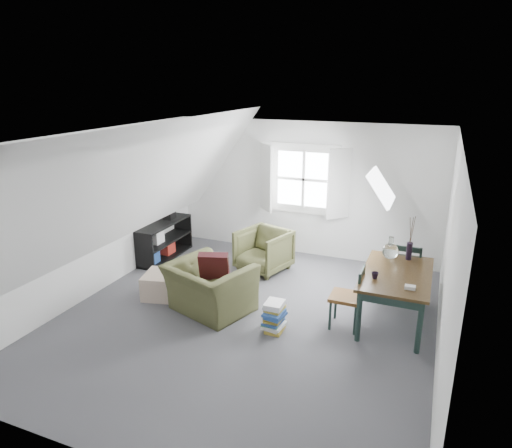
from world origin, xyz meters
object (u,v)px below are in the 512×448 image
at_px(armchair_near, 210,310).
at_px(dining_table, 396,279).
at_px(magazine_stack, 274,317).
at_px(dining_chair_near, 349,296).
at_px(media_shelf, 162,242).
at_px(ottoman, 163,285).
at_px(dining_chair_far, 407,269).
at_px(armchair_far, 263,270).

height_order(armchair_near, dining_table, dining_table).
distance_m(dining_table, magazine_stack, 1.72).
relative_size(dining_table, dining_chair_near, 1.70).
relative_size(media_shelf, magazine_stack, 3.28).
bearing_deg(ottoman, media_shelf, 123.78).
relative_size(armchair_near, dining_chair_far, 1.25).
relative_size(armchair_near, dining_table, 0.75).
bearing_deg(dining_chair_near, dining_chair_far, 139.32).
relative_size(armchair_near, media_shelf, 0.83).
bearing_deg(armchair_far, media_shelf, -157.36).
bearing_deg(magazine_stack, dining_chair_near, 27.96).
height_order(armchair_far, dining_table, dining_table).
height_order(armchair_near, ottoman, ottoman).
relative_size(armchair_far, dining_chair_far, 0.92).
relative_size(dining_table, media_shelf, 1.11).
distance_m(armchair_near, magazine_stack, 1.08).
bearing_deg(dining_chair_far, armchair_far, -23.92).
bearing_deg(dining_table, media_shelf, 172.74).
bearing_deg(dining_table, armchair_near, -161.50).
height_order(armchair_near, dining_chair_near, dining_chair_near).
bearing_deg(ottoman, armchair_far, 54.92).
distance_m(armchair_near, dining_chair_far, 3.02).
bearing_deg(dining_table, ottoman, -167.66).
xyz_separation_m(ottoman, magazine_stack, (1.93, -0.31, 0.02)).
xyz_separation_m(dining_table, media_shelf, (-4.26, 0.82, -0.33)).
relative_size(ottoman, media_shelf, 0.42).
relative_size(dining_chair_far, magazine_stack, 2.17).
bearing_deg(magazine_stack, dining_chair_far, 47.76).
height_order(armchair_far, dining_chair_far, dining_chair_far).
distance_m(ottoman, magazine_stack, 1.96).
relative_size(armchair_near, dining_chair_near, 1.27).
relative_size(armchair_far, ottoman, 1.46).
distance_m(dining_table, media_shelf, 4.35).
xyz_separation_m(dining_table, magazine_stack, (-1.44, -0.83, -0.44)).
bearing_deg(magazine_stack, media_shelf, 149.73).
xyz_separation_m(ottoman, dining_chair_near, (2.81, 0.15, 0.27)).
relative_size(ottoman, magazine_stack, 1.36).
height_order(ottoman, media_shelf, media_shelf).
height_order(dining_chair_far, media_shelf, dining_chair_far).
height_order(ottoman, magazine_stack, magazine_stack).
xyz_separation_m(ottoman, media_shelf, (-0.89, 1.33, 0.12)).
relative_size(dining_chair_near, media_shelf, 0.65).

